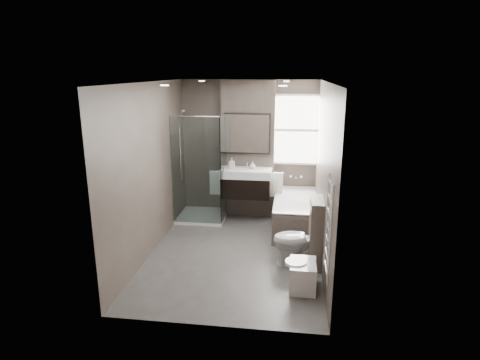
% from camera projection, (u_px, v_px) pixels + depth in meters
% --- Properties ---
extents(room, '(2.70, 3.90, 2.70)m').
position_uv_depth(room, '(235.00, 172.00, 5.96)').
color(room, '#474441').
rests_on(room, ground).
extents(vanity_pier, '(1.00, 0.25, 2.60)m').
position_uv_depth(vanity_pier, '(248.00, 149.00, 7.65)').
color(vanity_pier, '#4F453E').
rests_on(vanity_pier, ground).
extents(vanity, '(0.95, 0.47, 0.66)m').
position_uv_depth(vanity, '(246.00, 182.00, 7.47)').
color(vanity, black).
rests_on(vanity, vanity_pier).
extents(mirror_cabinet, '(0.86, 0.08, 0.76)m').
position_uv_depth(mirror_cabinet, '(247.00, 134.00, 7.41)').
color(mirror_cabinet, black).
rests_on(mirror_cabinet, vanity_pier).
extents(towel_left, '(0.24, 0.06, 0.44)m').
position_uv_depth(towel_left, '(216.00, 183.00, 7.52)').
color(towel_left, silver).
rests_on(towel_left, vanity_pier).
extents(towel_right, '(0.24, 0.06, 0.44)m').
position_uv_depth(towel_right, '(276.00, 185.00, 7.38)').
color(towel_right, silver).
rests_on(towel_right, vanity_pier).
extents(shower_enclosure, '(0.90, 0.90, 2.00)m').
position_uv_depth(shower_enclosure, '(206.00, 195.00, 7.56)').
color(shower_enclosure, white).
rests_on(shower_enclosure, ground).
extents(bathtub, '(0.75, 1.60, 0.57)m').
position_uv_depth(bathtub, '(295.00, 212.00, 7.15)').
color(bathtub, '#4F453E').
rests_on(bathtub, ground).
extents(window, '(0.98, 0.06, 1.33)m').
position_uv_depth(window, '(296.00, 130.00, 7.54)').
color(window, white).
rests_on(window, room).
extents(toilet, '(0.78, 0.50, 0.75)m').
position_uv_depth(toilet, '(299.00, 240.00, 5.83)').
color(toilet, white).
rests_on(toilet, ground).
extents(cistern_box, '(0.19, 0.55, 1.00)m').
position_uv_depth(cistern_box, '(316.00, 233.00, 5.78)').
color(cistern_box, '#4F453E').
rests_on(cistern_box, ground).
extents(bidet, '(0.40, 0.46, 0.48)m').
position_uv_depth(bidet, '(302.00, 275.00, 5.20)').
color(bidet, white).
rests_on(bidet, ground).
extents(towel_radiator, '(0.03, 0.49, 1.10)m').
position_uv_depth(towel_radiator, '(329.00, 228.00, 4.32)').
color(towel_radiator, silver).
rests_on(towel_radiator, room).
extents(soap_bottle_a, '(0.09, 0.09, 0.21)m').
position_uv_depth(soap_bottle_a, '(232.00, 163.00, 7.40)').
color(soap_bottle_a, white).
rests_on(soap_bottle_a, vanity).
extents(soap_bottle_b, '(0.11, 0.11, 0.14)m').
position_uv_depth(soap_bottle_b, '(253.00, 165.00, 7.41)').
color(soap_bottle_b, white).
rests_on(soap_bottle_b, vanity).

